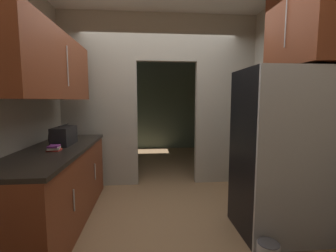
% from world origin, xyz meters
% --- Properties ---
extents(ground, '(20.00, 20.00, 0.00)m').
position_xyz_m(ground, '(0.00, 0.00, 0.00)').
color(ground, '#93704C').
extents(kitchen_partition, '(3.20, 0.12, 2.83)m').
position_xyz_m(kitchen_partition, '(-0.03, 1.29, 1.53)').
color(kitchen_partition, '#ADA899').
rests_on(kitchen_partition, ground).
extents(adjoining_room_shell, '(3.20, 3.05, 2.83)m').
position_xyz_m(adjoining_room_shell, '(0.00, 3.31, 1.41)').
color(adjoining_room_shell, slate).
rests_on(adjoining_room_shell, ground).
extents(refrigerator, '(0.86, 0.73, 1.75)m').
position_xyz_m(refrigerator, '(1.19, -0.33, 0.88)').
color(refrigerator, black).
rests_on(refrigerator, ground).
extents(lower_cabinet_run, '(0.68, 2.10, 0.89)m').
position_xyz_m(lower_cabinet_run, '(-1.26, 0.05, 0.45)').
color(lower_cabinet_run, brown).
rests_on(lower_cabinet_run, ground).
extents(upper_cabinet_counterside, '(0.36, 1.89, 0.72)m').
position_xyz_m(upper_cabinet_counterside, '(-1.26, 0.05, 1.81)').
color(upper_cabinet_counterside, brown).
extents(upper_cabinet_fridgeside, '(0.36, 0.94, 1.03)m').
position_xyz_m(upper_cabinet_fridgeside, '(1.42, -0.23, 2.30)').
color(upper_cabinet_fridgeside, brown).
extents(boombox, '(0.20, 0.43, 0.25)m').
position_xyz_m(boombox, '(-1.23, 0.28, 1.00)').
color(boombox, black).
rests_on(boombox, lower_cabinet_run).
extents(book_stack, '(0.14, 0.16, 0.06)m').
position_xyz_m(book_stack, '(-1.22, -0.07, 0.92)').
color(book_stack, red).
rests_on(book_stack, lower_cabinet_run).
extents(paint_can, '(0.20, 0.20, 0.18)m').
position_xyz_m(paint_can, '(0.85, -0.80, 0.09)').
color(paint_can, silver).
rests_on(paint_can, ground).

